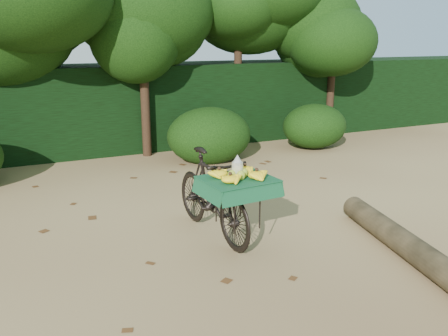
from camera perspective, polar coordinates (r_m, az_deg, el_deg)
name	(u,v)px	position (r m, az deg, el deg)	size (l,w,h in m)	color
ground	(241,266)	(5.16, 2.02, -11.67)	(80.00, 80.00, 0.00)	tan
vendor_bicycle	(213,194)	(5.69, -1.37, -3.12)	(0.80, 1.83, 1.06)	black
fallen_log	(448,275)	(5.16, 25.36, -11.50)	(0.28, 0.28, 3.93)	brown
hedge_backdrop	(110,107)	(10.69, -13.61, 7.14)	(26.00, 1.80, 1.80)	black
tree_row	(81,57)	(9.70, -16.86, 12.66)	(14.50, 2.00, 4.00)	black
bush_clumps	(160,143)	(8.98, -7.66, 3.02)	(8.80, 1.70, 0.90)	black
leaf_litter	(216,242)	(5.68, -1.00, -8.94)	(7.00, 7.30, 0.01)	#543116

